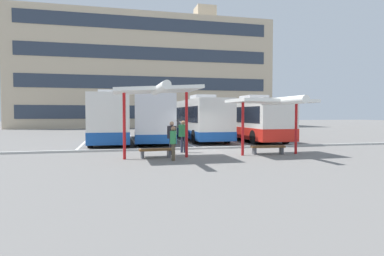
# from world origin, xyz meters

# --- Properties ---
(ground_plane) EXTENTS (160.00, 160.00, 0.00)m
(ground_plane) POSITION_xyz_m (0.00, 0.00, 0.00)
(ground_plane) COLOR slate
(terminal_building) EXTENTS (39.77, 10.42, 20.05)m
(terminal_building) POSITION_xyz_m (0.04, 35.24, 8.67)
(terminal_building) COLOR #C6B293
(terminal_building) RESTS_ON ground
(coach_bus_0) EXTENTS (2.72, 11.55, 3.78)m
(coach_bus_0) POSITION_xyz_m (-5.34, 7.05, 1.77)
(coach_bus_0) COLOR silver
(coach_bus_0) RESTS_ON ground
(coach_bus_1) EXTENTS (3.51, 10.96, 3.77)m
(coach_bus_1) POSITION_xyz_m (-2.09, 6.93, 1.79)
(coach_bus_1) COLOR silver
(coach_bus_1) RESTS_ON ground
(coach_bus_2) EXTENTS (2.72, 10.58, 3.57)m
(coach_bus_2) POSITION_xyz_m (1.67, 7.48, 1.67)
(coach_bus_2) COLOR silver
(coach_bus_2) RESTS_ON ground
(coach_bus_3) EXTENTS (2.74, 11.74, 3.55)m
(coach_bus_3) POSITION_xyz_m (5.57, 6.79, 1.63)
(coach_bus_3) COLOR silver
(coach_bus_3) RESTS_ON ground
(lane_stripe_0) EXTENTS (0.16, 14.00, 0.01)m
(lane_stripe_0) POSITION_xyz_m (-7.23, 7.96, 0.00)
(lane_stripe_0) COLOR white
(lane_stripe_0) RESTS_ON ground
(lane_stripe_1) EXTENTS (0.16, 14.00, 0.01)m
(lane_stripe_1) POSITION_xyz_m (-3.62, 7.96, 0.00)
(lane_stripe_1) COLOR white
(lane_stripe_1) RESTS_ON ground
(lane_stripe_2) EXTENTS (0.16, 14.00, 0.01)m
(lane_stripe_2) POSITION_xyz_m (0.00, 7.96, 0.00)
(lane_stripe_2) COLOR white
(lane_stripe_2) RESTS_ON ground
(lane_stripe_3) EXTENTS (0.16, 14.00, 0.01)m
(lane_stripe_3) POSITION_xyz_m (3.62, 7.96, 0.00)
(lane_stripe_3) COLOR white
(lane_stripe_3) RESTS_ON ground
(lane_stripe_4) EXTENTS (0.16, 14.00, 0.01)m
(lane_stripe_4) POSITION_xyz_m (7.23, 7.96, 0.00)
(lane_stripe_4) COLOR white
(lane_stripe_4) RESTS_ON ground
(waiting_shelter_0) EXTENTS (3.98, 4.86, 3.44)m
(waiting_shelter_0) POSITION_xyz_m (-3.09, -3.15, 3.18)
(waiting_shelter_0) COLOR red
(waiting_shelter_0) RESTS_ON ground
(bench_0) EXTENTS (1.63, 0.54, 0.45)m
(bench_0) POSITION_xyz_m (-3.09, -2.71, 0.33)
(bench_0) COLOR brown
(bench_0) RESTS_ON ground
(waiting_shelter_1) EXTENTS (4.02, 4.65, 2.93)m
(waiting_shelter_1) POSITION_xyz_m (2.84, -3.12, 2.71)
(waiting_shelter_1) COLOR red
(waiting_shelter_1) RESTS_ON ground
(bench_1) EXTENTS (1.82, 0.58, 0.45)m
(bench_1) POSITION_xyz_m (2.84, -2.66, 0.34)
(bench_1) COLOR brown
(bench_1) RESTS_ON ground
(platform_kerb) EXTENTS (44.00, 0.24, 0.12)m
(platform_kerb) POSITION_xyz_m (0.00, 0.53, 0.06)
(platform_kerb) COLOR #ADADA8
(platform_kerb) RESTS_ON ground
(waiting_passenger_0) EXTENTS (0.52, 0.50, 1.74)m
(waiting_passenger_0) POSITION_xyz_m (-2.14, -1.77, 1.01)
(waiting_passenger_0) COLOR black
(waiting_passenger_0) RESTS_ON ground
(waiting_passenger_1) EXTENTS (0.54, 0.30, 1.76)m
(waiting_passenger_1) POSITION_xyz_m (-1.35, -0.90, 1.03)
(waiting_passenger_1) COLOR #33384C
(waiting_passenger_1) RESTS_ON ground
(waiting_passenger_2) EXTENTS (0.36, 0.50, 1.57)m
(waiting_passenger_2) POSITION_xyz_m (-2.43, -3.85, 0.89)
(waiting_passenger_2) COLOR brown
(waiting_passenger_2) RESTS_ON ground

